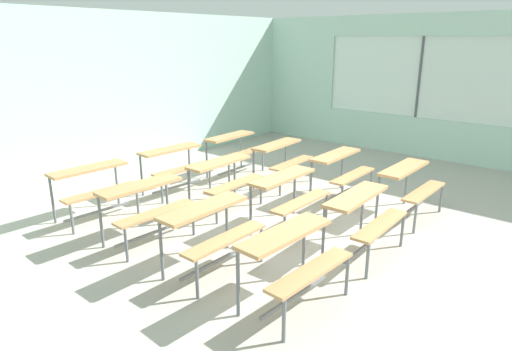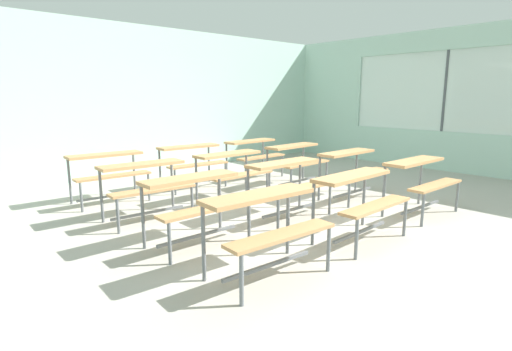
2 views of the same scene
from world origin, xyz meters
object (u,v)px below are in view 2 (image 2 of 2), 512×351
Objects in this scene: desk_bench_r3c0 at (108,166)px; desk_bench_r3c2 at (254,150)px; desk_bench_r1c1 at (289,176)px; desk_bench_r2c1 at (232,165)px; desk_bench_r1c2 at (352,163)px; desk_bench_r0c2 at (421,174)px; desk_bench_r1c0 at (196,194)px; desk_bench_r0c0 at (266,215)px; desk_bench_r2c0 at (146,178)px; desk_bench_r2c2 at (297,155)px; desk_bench_r0c1 at (360,191)px; desk_bench_r3c1 at (192,156)px.

desk_bench_r3c0 is 1.01× the size of desk_bench_r3c2.
desk_bench_r2c1 is at bearing 91.17° from desk_bench_r1c1.
desk_bench_r1c2 is at bearing 1.24° from desk_bench_r1c1.
desk_bench_r0c2 is 3.12m from desk_bench_r1c0.
desk_bench_r0c0 is 1.08m from desk_bench_r1c0.
desk_bench_r2c1 is at bearing 61.03° from desk_bench_r0c0.
desk_bench_r2c2 is at bearing 3.31° from desk_bench_r2c0.
desk_bench_r0c1 is at bearing -91.24° from desk_bench_r2c1.
desk_bench_r3c0 is at bearing 121.91° from desk_bench_r1c1.
desk_bench_r3c2 is (2.89, -0.07, 0.00)m from desk_bench_r3c0.
desk_bench_r0c0 is at bearing -86.56° from desk_bench_r3c0.
desk_bench_r2c2 is at bearing 55.73° from desk_bench_r0c1.
desk_bench_r1c0 is at bearing -141.56° from desk_bench_r2c1.
desk_bench_r1c1 and desk_bench_r2c2 have the same top height.
desk_bench_r2c2 and desk_bench_r3c0 have the same top height.
desk_bench_r2c0 and desk_bench_r3c2 have the same top height.
desk_bench_r3c1 is at bearing 175.43° from desk_bench_r3c2.
desk_bench_r3c1 is 1.40m from desk_bench_r3c2.
desk_bench_r0c2 and desk_bench_r3c0 have the same top height.
desk_bench_r2c1 is at bearing 2.93° from desk_bench_r2c0.
desk_bench_r0c1 is at bearing -37.38° from desk_bench_r1c0.
desk_bench_r0c0 is 1.02× the size of desk_bench_r1c1.
desk_bench_r1c2 and desk_bench_r2c0 have the same top height.
desk_bench_r3c0 is at bearing 139.76° from desk_bench_r2c1.
desk_bench_r2c2 is 1.10m from desk_bench_r3c2.
desk_bench_r1c0 is 1.00× the size of desk_bench_r1c1.
desk_bench_r0c2 is 1.13m from desk_bench_r1c2.
desk_bench_r0c0 and desk_bench_r0c1 have the same top height.
desk_bench_r0c0 is at bearing -142.96° from desk_bench_r1c1.
desk_bench_r1c1 is at bearing -143.54° from desk_bench_r2c2.
desk_bench_r3c0 is at bearing 90.60° from desk_bench_r1c0.
desk_bench_r0c1 is 2.76m from desk_bench_r2c2.
desk_bench_r3c2 is at bearing 39.08° from desk_bench_r1c0.
desk_bench_r0c1 is 1.13m from desk_bench_r1c1.
desk_bench_r0c0 is 1.00× the size of desk_bench_r3c0.
desk_bench_r2c0 is at bearing 90.15° from desk_bench_r1c0.
desk_bench_r0c0 is 2.67m from desk_bench_r2c1.
desk_bench_r0c1 is at bearing -87.95° from desk_bench_r3c1.
desk_bench_r2c1 is (1.44, 0.01, 0.00)m from desk_bench_r2c0.
desk_bench_r3c1 is at bearing 41.61° from desk_bench_r2c0.
desk_bench_r1c2 is at bearing 89.00° from desk_bench_r0c2.
desk_bench_r0c0 is at bearing -86.81° from desk_bench_r2c0.
desk_bench_r0c1 is 1.00× the size of desk_bench_r3c2.
desk_bench_r2c2 is 1.00× the size of desk_bench_r3c1.
desk_bench_r0c1 is at bearing 1.87° from desk_bench_r0c0.
desk_bench_r1c0 is (-1.43, 1.11, 0.00)m from desk_bench_r0c1.
desk_bench_r2c1 is (0.01, 2.29, 0.00)m from desk_bench_r0c1.
desk_bench_r2c1 is (-1.51, 1.13, 0.00)m from desk_bench_r1c2.
desk_bench_r3c2 is (-0.07, 2.25, 0.00)m from desk_bench_r1c2.
desk_bench_r1c2 and desk_bench_r2c1 have the same top height.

